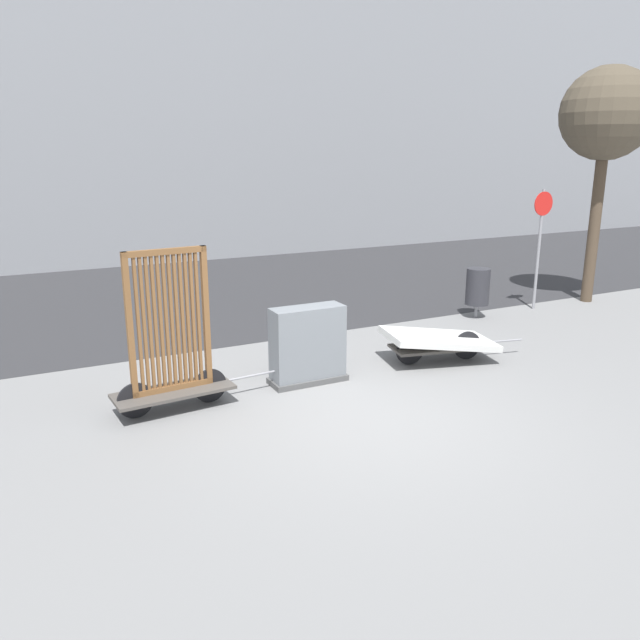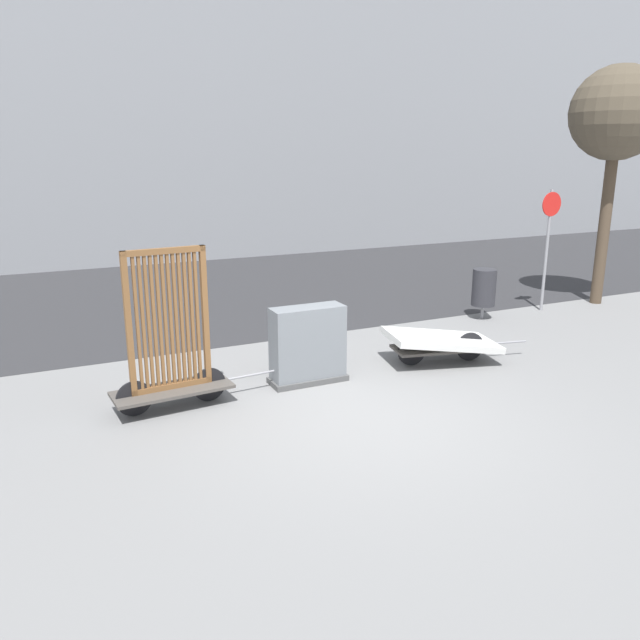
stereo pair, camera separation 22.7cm
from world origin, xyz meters
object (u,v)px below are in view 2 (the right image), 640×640
object	(u,v)px
bike_cart_with_mattress	(442,342)
trash_bin	(484,288)
street_tree	(617,116)
sign_post	(548,236)
bike_cart_with_bedframe	(171,351)
utility_cabinet	(308,348)

from	to	relation	value
bike_cart_with_mattress	trash_bin	size ratio (longest dim) A/B	2.40
bike_cart_with_mattress	street_tree	distance (m)	6.64
sign_post	street_tree	distance (m)	2.76
bike_cart_with_bedframe	bike_cart_with_mattress	distance (m)	4.12
trash_bin	street_tree	xyz separation A→B (m)	(3.06, 0.00, 3.21)
bike_cart_with_bedframe	sign_post	bearing A→B (deg)	8.41
sign_post	street_tree	bearing A→B (deg)	0.25
bike_cart_with_mattress	utility_cabinet	size ratio (longest dim) A/B	2.14
utility_cabinet	sign_post	size ratio (longest dim) A/B	0.45
trash_bin	street_tree	world-z (taller)	street_tree
sign_post	trash_bin	bearing A→B (deg)	179.75
bike_cart_with_mattress	utility_cabinet	distance (m)	2.19
sign_post	bike_cart_with_bedframe	bearing A→B (deg)	-167.06
street_tree	sign_post	bearing A→B (deg)	-179.75
bike_cart_with_bedframe	utility_cabinet	bearing A→B (deg)	-0.94
utility_cabinet	trash_bin	bearing A→B (deg)	20.84
bike_cart_with_mattress	sign_post	size ratio (longest dim) A/B	0.96
utility_cabinet	trash_bin	world-z (taller)	utility_cabinet
trash_bin	sign_post	size ratio (longest dim) A/B	0.40
trash_bin	utility_cabinet	bearing A→B (deg)	-159.16
bike_cart_with_bedframe	trash_bin	xyz separation A→B (m)	(6.39, 1.82, -0.14)
bike_cart_with_mattress	sign_post	xyz separation A→B (m)	(3.81, 1.82, 1.19)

